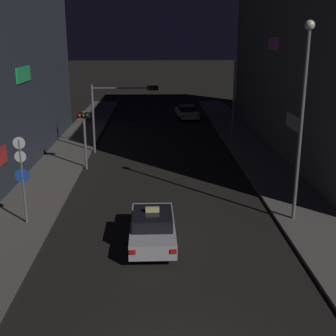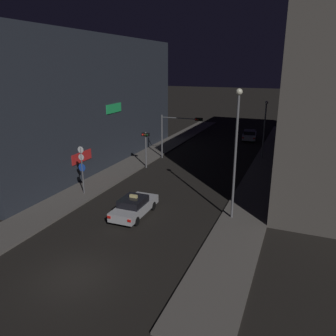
% 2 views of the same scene
% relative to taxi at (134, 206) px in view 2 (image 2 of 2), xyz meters
% --- Properties ---
extents(ground_plane, '(300.00, 300.00, 0.00)m').
position_rel_taxi_xyz_m(ground_plane, '(0.59, -7.57, -0.74)').
color(ground_plane, black).
extents(sidewalk_left, '(3.22, 50.39, 0.15)m').
position_rel_taxi_xyz_m(sidewalk_left, '(-6.18, 15.62, -0.66)').
color(sidewalk_left, '#5B5651').
rests_on(sidewalk_left, ground_plane).
extents(sidewalk_right, '(3.22, 50.39, 0.15)m').
position_rel_taxi_xyz_m(sidewalk_right, '(7.35, 15.62, -0.66)').
color(sidewalk_right, '#5B5651').
rests_on(sidewalk_right, ground_plane).
extents(building_facade_left, '(10.23, 29.45, 13.15)m').
position_rel_taxi_xyz_m(building_facade_left, '(-12.86, 10.60, 5.84)').
color(building_facade_left, '#282D38').
rests_on(building_facade_left, ground_plane).
extents(taxi, '(1.85, 4.47, 1.62)m').
position_rel_taxi_xyz_m(taxi, '(0.00, 0.00, 0.00)').
color(taxi, '#B7B7BC').
rests_on(taxi, ground_plane).
extents(far_car, '(2.29, 4.62, 1.42)m').
position_rel_taxi_xyz_m(far_car, '(3.44, 28.58, -0.00)').
color(far_car, '#B7B7BC').
rests_on(far_car, ground_plane).
extents(traffic_light_overhead, '(4.80, 0.42, 4.97)m').
position_rel_taxi_xyz_m(traffic_light_overhead, '(-2.41, 15.03, 2.91)').
color(traffic_light_overhead, slate).
rests_on(traffic_light_overhead, ground_plane).
extents(traffic_light_left_kerb, '(0.80, 0.42, 3.78)m').
position_rel_taxi_xyz_m(traffic_light_left_kerb, '(-4.32, 10.82, 1.97)').
color(traffic_light_left_kerb, slate).
rests_on(traffic_light_left_kerb, ground_plane).
extents(sign_pole_left, '(0.64, 0.10, 3.97)m').
position_rel_taxi_xyz_m(sign_pole_left, '(-5.73, 1.99, 1.75)').
color(sign_pole_left, slate).
rests_on(sign_pole_left, sidewalk_left).
extents(street_lamp_near_block, '(0.42, 0.42, 8.77)m').
position_rel_taxi_xyz_m(street_lamp_near_block, '(6.52, 2.09, 4.73)').
color(street_lamp_near_block, slate).
rests_on(street_lamp_near_block, sidewalk_right).
extents(street_lamp_far_block, '(0.36, 0.36, 6.43)m').
position_rel_taxi_xyz_m(street_lamp_far_block, '(6.47, 18.65, 3.19)').
color(street_lamp_far_block, slate).
rests_on(street_lamp_far_block, sidewalk_right).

